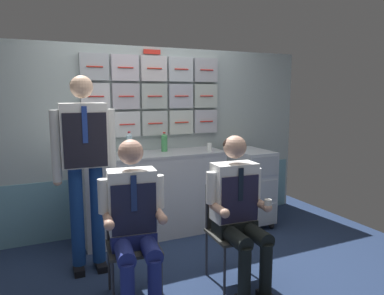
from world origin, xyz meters
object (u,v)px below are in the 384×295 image
Objects in this scene: water_bottle_short at (129,144)px; crew_member_standing at (85,155)px; crew_member_right at (239,205)px; crew_member_left at (134,216)px; folding_chair_right at (229,221)px; folding_chair_left at (131,232)px; service_trolley at (249,185)px; paper_cup_blue at (113,152)px.

crew_member_standing is at bearing -134.45° from water_bottle_short.
crew_member_standing is (-1.10, 0.82, 0.37)m from crew_member_right.
crew_member_left is 4.94× the size of water_bottle_short.
crew_member_left is at bearing -176.96° from folding_chair_right.
folding_chair_left is 0.83m from crew_member_standing.
water_bottle_short is at bearing 111.30° from crew_member_right.
crew_member_left reaches higher than folding_chair_left.
folding_chair_left is at bearing 172.57° from folding_chair_right.
crew_member_left is 1.00× the size of crew_member_right.
water_bottle_short is (-1.45, 0.19, 0.57)m from service_trolley.
folding_chair_left is at bearing -95.98° from paper_cup_blue.
service_trolley is 0.73× the size of crew_member_right.
crew_member_right is 1.42m from crew_member_standing.
folding_chair_left is 0.86m from folding_chair_right.
crew_member_standing reaches higher than folding_chair_left.
crew_member_standing reaches higher than water_bottle_short.
crew_member_right is 1.57m from paper_cup_blue.
folding_chair_right is at bearing -7.43° from folding_chair_left.
water_bottle_short is (0.30, 1.12, 0.56)m from folding_chair_left.
water_bottle_short is (-0.54, 1.39, 0.37)m from crew_member_right.
crew_member_left reaches higher than paper_cup_blue.
folding_chair_right is (0.87, 0.05, -0.19)m from crew_member_left.
crew_member_left is 1.36m from water_bottle_short.
service_trolley is at bearing -5.97° from paper_cup_blue.
crew_member_left reaches higher than water_bottle_short.
service_trolley is 0.53× the size of crew_member_standing.
crew_member_standing is (-2.01, -0.38, 0.58)m from service_trolley.
crew_member_right is at bearing -17.76° from folding_chair_left.
crew_member_right is at bearing -62.11° from paper_cup_blue.
service_trolley is 2.08m from crew_member_left.
water_bottle_short reaches higher than folding_chair_left.
service_trolley reaches higher than folding_chair_right.
water_bottle_short is at bearing 75.94° from crew_member_left.
crew_member_right reaches higher than water_bottle_short.
folding_chair_left is 0.47× the size of crew_member_standing.
paper_cup_blue is (0.38, 0.55, -0.08)m from crew_member_standing.
paper_cup_blue is (0.14, 1.26, 0.29)m from crew_member_left.
folding_chair_left is 3.23× the size of water_bottle_short.
crew_member_standing reaches higher than folding_chair_right.
folding_chair_left is at bearing -104.97° from water_bottle_short.
water_bottle_short is (-0.55, 1.23, 0.56)m from folding_chair_right.
folding_chair_left is 1.28m from water_bottle_short.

